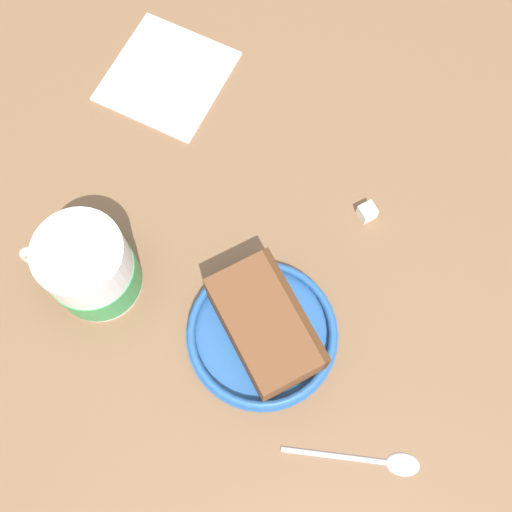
{
  "coord_description": "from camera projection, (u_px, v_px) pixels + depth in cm",
  "views": [
    {
      "loc": [
        -9.77,
        15.1,
        58.89
      ],
      "look_at": [
        1.15,
        -0.38,
        3.0
      ],
      "focal_mm": 44.7,
      "sensor_mm": 36.0,
      "label": 1
    }
  ],
  "objects": [
    {
      "name": "sugar_cube",
      "position": [
        367.0,
        212.0,
        0.63
      ],
      "size": [
        2.07,
        2.07,
        1.55
      ],
      "primitive_type": "cube",
      "rotation": [
        0.0,
        0.0,
        1.11
      ],
      "color": "white",
      "rests_on": "ground_plane"
    },
    {
      "name": "cake_slice",
      "position": [
        265.0,
        326.0,
        0.57
      ],
      "size": [
        13.01,
        10.9,
        5.26
      ],
      "color": "#472814",
      "rests_on": "small_plate"
    },
    {
      "name": "ground_plane",
      "position": [
        263.0,
        279.0,
        0.63
      ],
      "size": [
        154.15,
        154.15,
        2.11
      ],
      "primitive_type": "cube",
      "color": "brown"
    },
    {
      "name": "tea_mug",
      "position": [
        90.0,
        269.0,
        0.57
      ],
      "size": [
        10.06,
        8.06,
        9.3
      ],
      "color": "white",
      "rests_on": "ground_plane"
    },
    {
      "name": "folded_napkin",
      "position": [
        167.0,
        75.0,
        0.68
      ],
      "size": [
        13.69,
        14.08,
        0.6
      ],
      "primitive_type": "cube",
      "rotation": [
        0.0,
        0.0,
        0.16
      ],
      "color": "white",
      "rests_on": "ground_plane"
    },
    {
      "name": "small_plate",
      "position": [
        262.0,
        333.0,
        0.59
      ],
      "size": [
        14.26,
        14.26,
        1.4
      ],
      "color": "#26599E",
      "rests_on": "ground_plane"
    },
    {
      "name": "teaspoon",
      "position": [
        381.0,
        462.0,
        0.56
      ],
      "size": [
        11.42,
        6.91,
        0.8
      ],
      "color": "silver",
      "rests_on": "ground_plane"
    }
  ]
}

